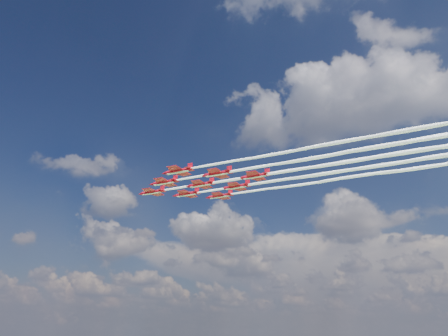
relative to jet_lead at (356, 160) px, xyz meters
The scene contains 6 objects.
jet_lead is the anchor object (origin of this frame).
jet_row2_port 12.33m from the jet_lead, 33.42° to the right, with size 149.70×13.74×2.78m.
jet_row2_starb 12.33m from the jet_lead, 39.82° to the left, with size 149.70×13.74×2.78m.
jet_row3_port 24.65m from the jet_lead, 33.42° to the right, with size 149.70×13.74×2.78m.
jet_row3_centre 19.78m from the jet_lead, ahead, with size 149.70×13.74×2.78m.
jet_row3_starb 24.65m from the jet_lead, 39.82° to the left, with size 149.70×13.74×2.78m.
Camera 1 is at (78.02, -123.76, 42.74)m, focal length 35.00 mm.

